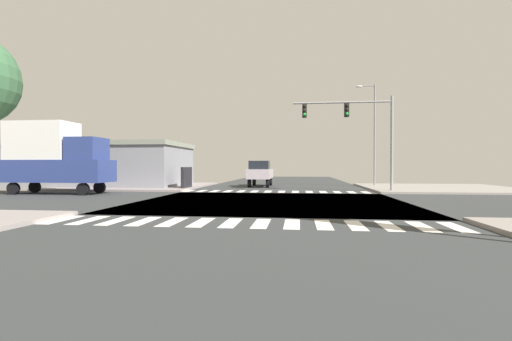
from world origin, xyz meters
The scene contains 10 objects.
ground centered at (0.00, 0.00, -0.03)m, with size 90.00×90.00×0.05m.
sidewalk_corner_ne centered at (13.00, 12.00, 0.07)m, with size 12.00×12.00×0.14m.
sidewalk_corner_nw centered at (-13.00, 12.00, 0.07)m, with size 12.00×12.00×0.14m.
crosswalk_near centered at (-0.25, -7.30, 0.00)m, with size 13.50×2.00×0.01m.
crosswalk_far centered at (-0.25, 7.30, 0.00)m, with size 13.50×2.00×0.01m.
traffic_signal_mast centered at (5.39, 7.53, 5.10)m, with size 7.12×0.55×6.89m.
street_lamp centered at (8.16, 14.69, 5.47)m, with size 1.78×0.32×9.30m.
bank_building centered at (-16.12, 12.03, 2.00)m, with size 16.01×8.13×3.99m.
box_truck_queued_1 centered at (-14.94, 3.50, 2.56)m, with size 7.20×2.40×4.85m.
pickup_leading_1 centered at (-2.00, 13.71, 1.29)m, with size 2.00×5.10×2.35m.
Camera 1 is at (1.44, -18.81, 1.87)m, focal length 25.00 mm.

